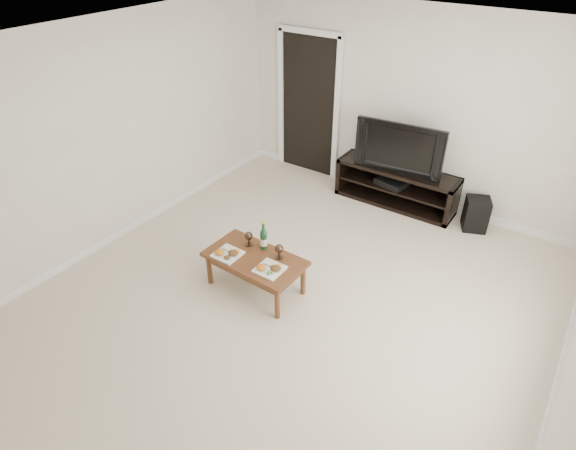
{
  "coord_description": "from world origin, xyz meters",
  "views": [
    {
      "loc": [
        2.11,
        -3.19,
        3.49
      ],
      "look_at": [
        -0.27,
        0.31,
        0.7
      ],
      "focal_mm": 30.0,
      "sensor_mm": 36.0,
      "label": 1
    }
  ],
  "objects_px": {
    "subwoofer": "(476,214)",
    "coffee_table": "(255,273)",
    "media_console": "(396,186)",
    "television": "(402,145)"
  },
  "relations": [
    {
      "from": "subwoofer",
      "to": "coffee_table",
      "type": "distance_m",
      "value": 3.01
    },
    {
      "from": "media_console",
      "to": "television",
      "type": "height_order",
      "value": "television"
    },
    {
      "from": "television",
      "to": "coffee_table",
      "type": "bearing_deg",
      "value": -106.44
    },
    {
      "from": "television",
      "to": "subwoofer",
      "type": "relative_size",
      "value": 2.72
    },
    {
      "from": "television",
      "to": "coffee_table",
      "type": "xyz_separation_m",
      "value": [
        -0.51,
        -2.54,
        -0.68
      ]
    },
    {
      "from": "media_console",
      "to": "coffee_table",
      "type": "distance_m",
      "value": 2.59
    },
    {
      "from": "subwoofer",
      "to": "television",
      "type": "bearing_deg",
      "value": 157.1
    },
    {
      "from": "television",
      "to": "coffee_table",
      "type": "height_order",
      "value": "television"
    },
    {
      "from": "media_console",
      "to": "coffee_table",
      "type": "xyz_separation_m",
      "value": [
        -0.51,
        -2.54,
        -0.07
      ]
    },
    {
      "from": "media_console",
      "to": "subwoofer",
      "type": "bearing_deg",
      "value": -0.14
    }
  ]
}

